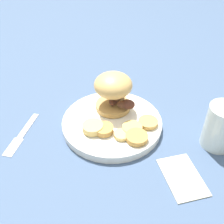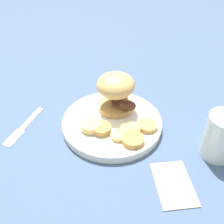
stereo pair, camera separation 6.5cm
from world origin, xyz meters
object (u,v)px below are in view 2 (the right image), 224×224
(dinner_plate, at_px, (112,122))
(sandwich, at_px, (116,90))
(fork, at_px, (24,126))
(drinking_glass, at_px, (221,136))

(dinner_plate, relative_size, sandwich, 2.21)
(dinner_plate, xyz_separation_m, fork, (0.20, -0.12, -0.01))
(sandwich, bearing_deg, dinner_plate, 44.36)
(fork, distance_m, drinking_glass, 0.48)
(dinner_plate, bearing_deg, drinking_glass, 126.35)
(sandwich, xyz_separation_m, drinking_glass, (-0.12, 0.24, -0.02))
(sandwich, bearing_deg, fork, -20.06)
(sandwich, xyz_separation_m, fork, (0.23, -0.08, -0.08))
(sandwich, height_order, drinking_glass, sandwich)
(dinner_plate, height_order, drinking_glass, drinking_glass)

